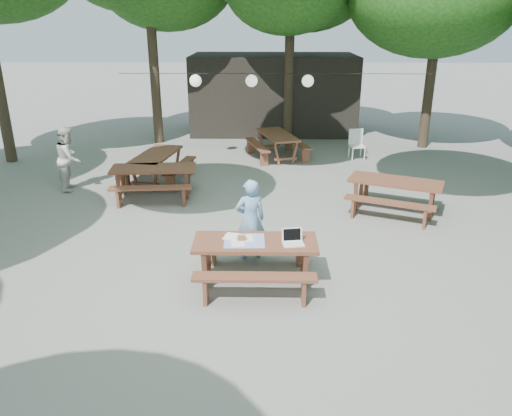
{
  "coord_description": "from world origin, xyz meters",
  "views": [
    {
      "loc": [
        0.18,
        -8.52,
        4.15
      ],
      "look_at": [
        0.04,
        -0.53,
        1.05
      ],
      "focal_mm": 35.0,
      "sensor_mm": 36.0,
      "label": 1
    }
  ],
  "objects_px": {
    "picnic_table_nw": "(154,182)",
    "second_person": "(69,158)",
    "plastic_chair": "(357,151)",
    "main_picnic_table": "(255,261)",
    "woman": "(250,219)"
  },
  "relations": [
    {
      "from": "picnic_table_nw",
      "to": "woman",
      "type": "xyz_separation_m",
      "value": [
        2.42,
        -3.21,
        0.36
      ]
    },
    {
      "from": "main_picnic_table",
      "to": "plastic_chair",
      "type": "xyz_separation_m",
      "value": [
        2.98,
        7.68,
        -0.13
      ]
    },
    {
      "from": "main_picnic_table",
      "to": "picnic_table_nw",
      "type": "relative_size",
      "value": 0.97
    },
    {
      "from": "second_person",
      "to": "plastic_chair",
      "type": "bearing_deg",
      "value": -76.22
    },
    {
      "from": "main_picnic_table",
      "to": "picnic_table_nw",
      "type": "xyz_separation_m",
      "value": [
        -2.52,
        4.13,
        0.0
      ]
    },
    {
      "from": "woman",
      "to": "second_person",
      "type": "xyz_separation_m",
      "value": [
        -4.64,
        3.78,
        0.06
      ]
    },
    {
      "from": "picnic_table_nw",
      "to": "plastic_chair",
      "type": "distance_m",
      "value": 6.55
    },
    {
      "from": "picnic_table_nw",
      "to": "second_person",
      "type": "xyz_separation_m",
      "value": [
        -2.23,
        0.56,
        0.41
      ]
    },
    {
      "from": "woman",
      "to": "plastic_chair",
      "type": "xyz_separation_m",
      "value": [
        3.08,
        6.77,
        -0.49
      ]
    },
    {
      "from": "main_picnic_table",
      "to": "second_person",
      "type": "distance_m",
      "value": 6.69
    },
    {
      "from": "woman",
      "to": "second_person",
      "type": "distance_m",
      "value": 5.98
    },
    {
      "from": "main_picnic_table",
      "to": "picnic_table_nw",
      "type": "distance_m",
      "value": 4.84
    },
    {
      "from": "second_person",
      "to": "plastic_chair",
      "type": "height_order",
      "value": "second_person"
    },
    {
      "from": "woman",
      "to": "plastic_chair",
      "type": "distance_m",
      "value": 7.46
    },
    {
      "from": "main_picnic_table",
      "to": "woman",
      "type": "distance_m",
      "value": 0.99
    }
  ]
}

